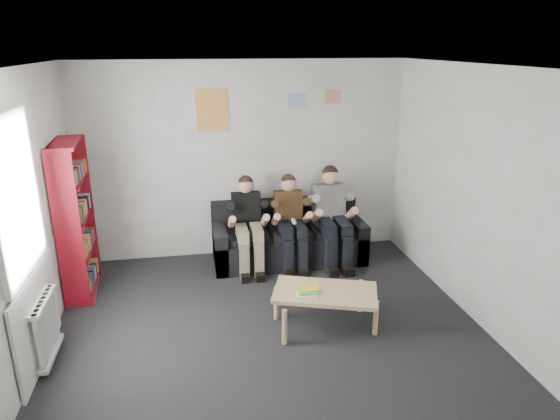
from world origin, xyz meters
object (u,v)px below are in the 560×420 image
at_px(coffee_table, 325,295).
at_px(person_middle, 291,222).
at_px(bookshelf, 76,220).
at_px(person_left, 248,225).
at_px(sofa, 288,240).
at_px(person_right, 332,217).

bearing_deg(coffee_table, person_middle, 91.22).
xyz_separation_m(bookshelf, person_left, (2.06, 0.30, -0.31)).
distance_m(sofa, person_middle, 0.38).
bearing_deg(sofa, bookshelf, -169.42).
relative_size(sofa, bookshelf, 1.11).
xyz_separation_m(sofa, person_right, (0.58, -0.20, 0.37)).
relative_size(bookshelf, person_right, 1.40).
height_order(bookshelf, person_left, bookshelf).
bearing_deg(person_middle, person_left, -176.73).
xyz_separation_m(bookshelf, person_middle, (2.64, 0.30, -0.31)).
relative_size(person_left, person_right, 0.94).
bearing_deg(person_left, coffee_table, -68.98).
relative_size(person_middle, person_right, 0.93).
relative_size(sofa, person_middle, 1.67).
distance_m(person_left, person_right, 1.15).
xyz_separation_m(sofa, coffee_table, (0.03, -1.81, 0.09)).
distance_m(bookshelf, person_middle, 2.67).
bearing_deg(person_middle, coffee_table, -85.52).
height_order(bookshelf, coffee_table, bookshelf).
xyz_separation_m(person_left, person_middle, (0.58, 0.00, -0.00)).
xyz_separation_m(coffee_table, person_middle, (-0.03, 1.62, 0.24)).
bearing_deg(coffee_table, sofa, 91.09).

